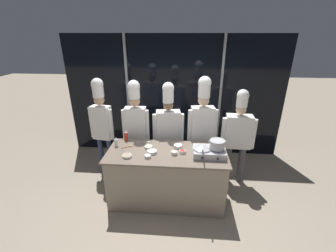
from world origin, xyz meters
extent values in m
plane|color=gray|center=(0.00, 0.00, 0.00)|extent=(24.00, 24.00, 0.00)
cube|color=black|center=(0.00, 1.76, 1.35)|extent=(4.85, 0.04, 2.70)
cube|color=gray|center=(-1.03, 1.71, 1.35)|extent=(0.05, 0.05, 2.70)
cube|color=gray|center=(1.03, 1.71, 1.35)|extent=(0.05, 0.05, 2.70)
cube|color=gray|center=(0.00, 0.00, 0.45)|extent=(1.88, 0.80, 0.90)
cube|color=#756656|center=(0.00, 0.00, 0.92)|extent=(1.94, 0.85, 0.03)
cube|color=#B2B5BA|center=(0.67, -0.05, 0.99)|extent=(0.49, 0.36, 0.11)
cylinder|color=black|center=(0.55, -0.05, 1.05)|extent=(0.20, 0.20, 0.01)
cylinder|color=black|center=(0.55, -0.24, 0.99)|extent=(0.03, 0.01, 0.03)
cylinder|color=black|center=(0.78, -0.05, 1.05)|extent=(0.20, 0.20, 0.01)
cylinder|color=black|center=(0.78, -0.24, 0.99)|extent=(0.03, 0.01, 0.03)
cylinder|color=#ADAFB5|center=(0.55, -0.05, 1.06)|extent=(0.28, 0.28, 0.01)
cone|color=#ADAFB5|center=(0.55, -0.05, 1.08)|extent=(0.29, 0.29, 0.05)
cylinder|color=black|center=(0.55, -0.30, 1.09)|extent=(0.02, 0.22, 0.02)
cylinder|color=#B7BABF|center=(0.78, -0.05, 1.12)|extent=(0.23, 0.23, 0.14)
torus|color=#B7BABF|center=(0.78, -0.05, 1.19)|extent=(0.23, 0.23, 0.01)
torus|color=#B7BABF|center=(0.65, -0.05, 1.17)|extent=(0.01, 0.05, 0.05)
torus|color=#B7BABF|center=(0.91, -0.05, 1.17)|extent=(0.01, 0.05, 0.05)
cylinder|color=red|center=(-0.76, 0.36, 1.01)|extent=(0.07, 0.07, 0.15)
cone|color=white|center=(-0.76, 0.36, 1.11)|extent=(0.06, 0.06, 0.04)
cylinder|color=white|center=(-0.87, 0.13, 0.99)|extent=(0.06, 0.06, 0.13)
cone|color=white|center=(-0.87, 0.13, 1.08)|extent=(0.05, 0.05, 0.04)
cylinder|color=white|center=(0.13, -0.07, 0.96)|extent=(0.10, 0.10, 0.05)
torus|color=white|center=(0.13, -0.07, 0.98)|extent=(0.10, 0.10, 0.01)
cylinder|color=beige|center=(0.13, -0.07, 0.97)|extent=(0.08, 0.08, 0.03)
cylinder|color=white|center=(-0.28, -0.20, 0.95)|extent=(0.10, 0.10, 0.04)
torus|color=white|center=(-0.28, -0.20, 0.97)|extent=(0.10, 0.10, 0.01)
cylinder|color=silver|center=(-0.28, -0.20, 0.96)|extent=(0.08, 0.08, 0.02)
cylinder|color=white|center=(0.25, -0.02, 0.95)|extent=(0.10, 0.10, 0.05)
torus|color=white|center=(0.25, -0.02, 0.98)|extent=(0.10, 0.10, 0.01)
cylinder|color=#B22D1E|center=(0.25, -0.02, 0.97)|extent=(0.08, 0.08, 0.03)
cylinder|color=white|center=(-0.23, -0.05, 0.95)|extent=(0.15, 0.15, 0.04)
torus|color=white|center=(-0.23, -0.05, 0.97)|extent=(0.16, 0.16, 0.01)
cylinder|color=silver|center=(-0.23, -0.05, 0.96)|extent=(0.13, 0.13, 0.02)
cylinder|color=white|center=(0.17, 0.16, 0.96)|extent=(0.14, 0.14, 0.05)
torus|color=white|center=(0.17, 0.16, 0.98)|extent=(0.14, 0.14, 0.01)
cylinder|color=silver|center=(0.17, 0.16, 0.97)|extent=(0.12, 0.12, 0.03)
cylinder|color=white|center=(-0.60, -0.21, 0.95)|extent=(0.14, 0.14, 0.04)
torus|color=white|center=(-0.60, -0.21, 0.97)|extent=(0.14, 0.14, 0.01)
cylinder|color=#9E896B|center=(-0.60, -0.21, 0.96)|extent=(0.12, 0.12, 0.02)
cylinder|color=white|center=(-0.31, 0.10, 0.95)|extent=(0.13, 0.13, 0.04)
torus|color=white|center=(-0.31, 0.10, 0.97)|extent=(0.13, 0.13, 0.01)
cylinder|color=beige|center=(-0.31, 0.10, 0.96)|extent=(0.11, 0.11, 0.02)
cube|color=#B2B5BA|center=(-0.45, 0.30, 0.94)|extent=(0.15, 0.06, 0.01)
ellipsoid|color=#B2B5BA|center=(-0.35, 0.33, 0.94)|extent=(0.08, 0.06, 0.02)
cube|color=olive|center=(-0.71, 0.09, 0.94)|extent=(0.12, 0.09, 0.01)
ellipsoid|color=olive|center=(-0.62, 0.15, 0.94)|extent=(0.08, 0.07, 0.02)
cylinder|color=#2D3856|center=(-1.20, 0.65, 0.40)|extent=(0.09, 0.09, 0.81)
cylinder|color=#2D3856|center=(-1.39, 0.69, 0.40)|extent=(0.09, 0.09, 0.81)
cube|color=white|center=(-1.29, 0.67, 1.13)|extent=(0.39, 0.25, 0.65)
cylinder|color=white|center=(-1.10, 0.61, 1.12)|extent=(0.07, 0.07, 0.60)
cylinder|color=white|center=(-1.50, 0.68, 1.12)|extent=(0.07, 0.07, 0.60)
sphere|color=tan|center=(-1.29, 0.67, 1.58)|extent=(0.19, 0.19, 0.19)
cylinder|color=white|center=(-1.29, 0.67, 1.75)|extent=(0.20, 0.20, 0.24)
sphere|color=white|center=(-1.29, 0.67, 1.86)|extent=(0.22, 0.22, 0.22)
cylinder|color=#4C4C51|center=(-0.52, 0.63, 0.40)|extent=(0.10, 0.10, 0.81)
cylinder|color=#4C4C51|center=(-0.73, 0.62, 0.40)|extent=(0.10, 0.10, 0.81)
cube|color=white|center=(-0.63, 0.62, 1.14)|extent=(0.39, 0.21, 0.65)
cylinder|color=white|center=(-0.41, 0.60, 1.12)|extent=(0.08, 0.08, 0.60)
cylinder|color=white|center=(-0.84, 0.58, 1.12)|extent=(0.08, 0.08, 0.60)
sphere|color=tan|center=(-0.63, 0.62, 1.58)|extent=(0.19, 0.19, 0.19)
cylinder|color=white|center=(-0.63, 0.62, 1.74)|extent=(0.20, 0.20, 0.21)
sphere|color=white|center=(-0.63, 0.62, 1.85)|extent=(0.22, 0.22, 0.22)
cylinder|color=#4C4C51|center=(0.09, 0.68, 0.39)|extent=(0.11, 0.11, 0.77)
cylinder|color=#4C4C51|center=(-0.15, 0.65, 0.39)|extent=(0.11, 0.11, 0.77)
cube|color=white|center=(-0.03, 0.67, 1.08)|extent=(0.46, 0.29, 0.62)
cylinder|color=white|center=(0.22, 0.66, 1.07)|extent=(0.09, 0.09, 0.57)
cylinder|color=white|center=(-0.27, 0.60, 1.07)|extent=(0.09, 0.09, 0.57)
sphere|color=brown|center=(-0.03, 0.67, 1.51)|extent=(0.18, 0.18, 0.18)
cylinder|color=white|center=(-0.03, 0.67, 1.69)|extent=(0.19, 0.19, 0.26)
sphere|color=white|center=(-0.03, 0.67, 1.82)|extent=(0.21, 0.21, 0.21)
cylinder|color=#232326|center=(0.70, 0.66, 0.41)|extent=(0.11, 0.11, 0.83)
cylinder|color=#232326|center=(0.48, 0.63, 0.41)|extent=(0.11, 0.11, 0.83)
cube|color=white|center=(0.59, 0.64, 1.16)|extent=(0.43, 0.27, 0.67)
cylinder|color=white|center=(0.82, 0.64, 1.15)|extent=(0.08, 0.08, 0.62)
cylinder|color=white|center=(0.37, 0.58, 1.15)|extent=(0.08, 0.08, 0.62)
sphere|color=beige|center=(0.59, 0.64, 1.62)|extent=(0.20, 0.20, 0.20)
cylinder|color=white|center=(0.59, 0.64, 1.80)|extent=(0.21, 0.21, 0.25)
sphere|color=white|center=(0.59, 0.64, 1.93)|extent=(0.22, 0.22, 0.22)
cylinder|color=#4C4C51|center=(1.37, 0.63, 0.38)|extent=(0.12, 0.12, 0.75)
cylinder|color=#4C4C51|center=(1.12, 0.64, 0.38)|extent=(0.12, 0.12, 0.75)
cube|color=white|center=(1.24, 0.63, 1.06)|extent=(0.47, 0.26, 0.61)
cylinder|color=white|center=(1.50, 0.58, 1.03)|extent=(0.09, 0.09, 0.56)
cylinder|color=white|center=(0.98, 0.61, 1.03)|extent=(0.09, 0.09, 0.56)
sphere|color=beige|center=(1.24, 0.63, 1.47)|extent=(0.18, 0.18, 0.18)
cylinder|color=white|center=(1.24, 0.63, 1.63)|extent=(0.19, 0.19, 0.21)
sphere|color=white|center=(1.24, 0.63, 1.73)|extent=(0.20, 0.20, 0.20)
camera|label=1|loc=(0.28, -3.16, 2.72)|focal=24.00mm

